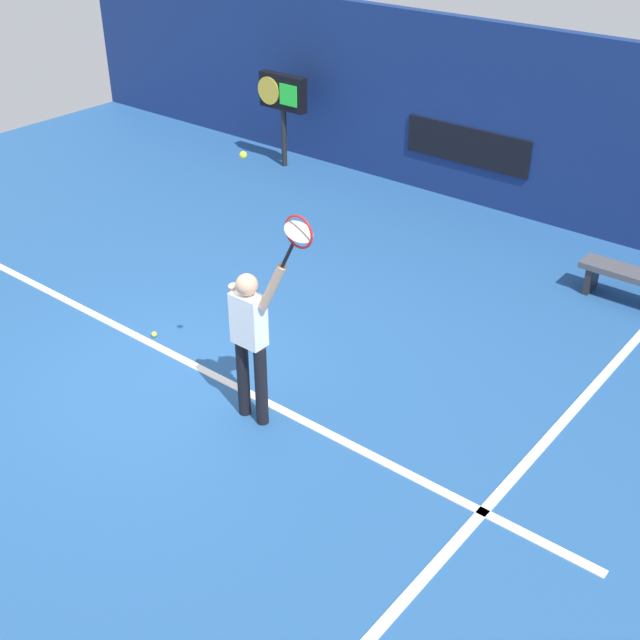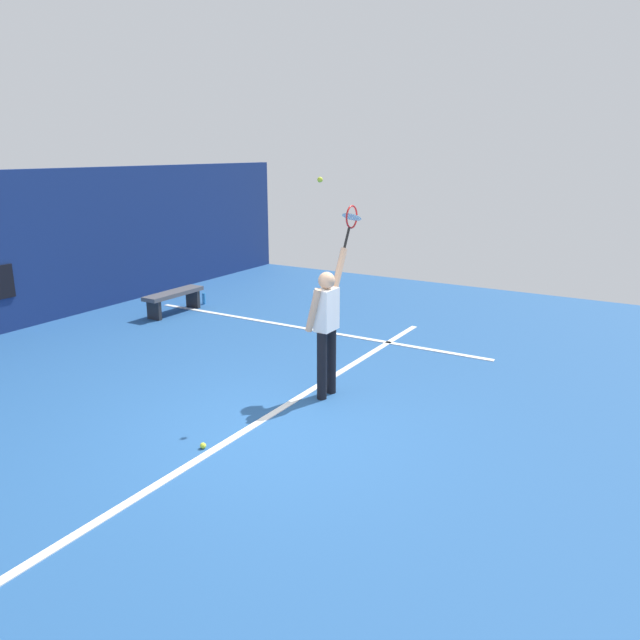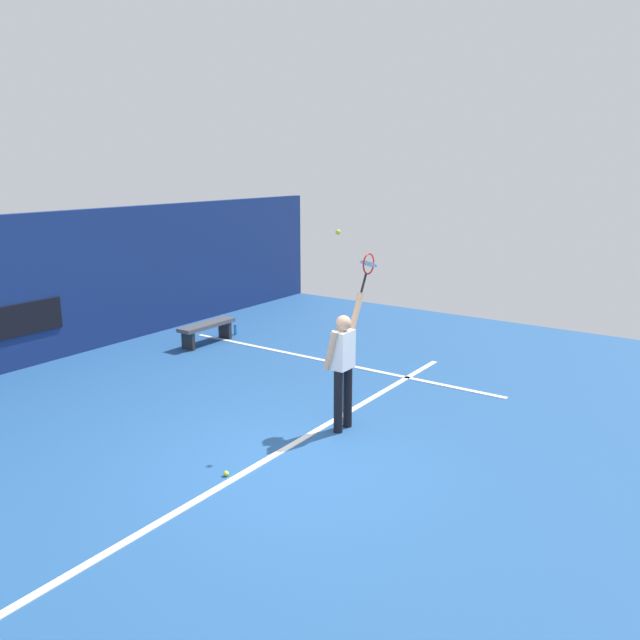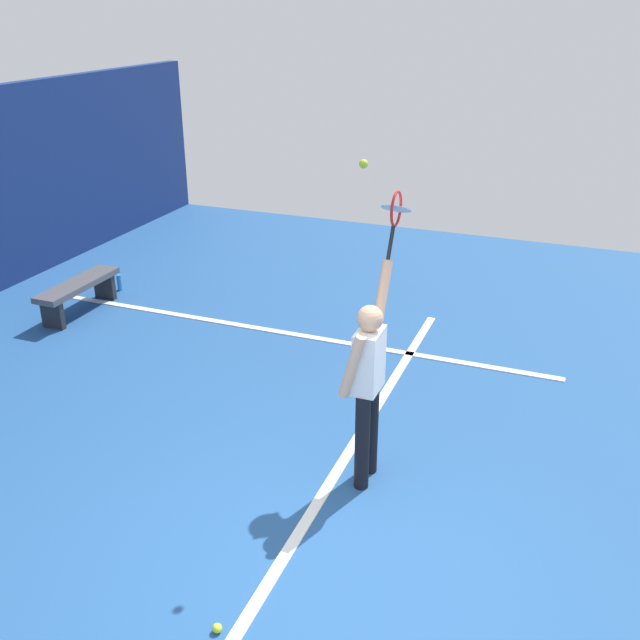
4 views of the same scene
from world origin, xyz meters
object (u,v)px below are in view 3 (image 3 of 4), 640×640
(water_bottle, at_px, (236,329))
(spare_ball, at_px, (226,473))
(tennis_racket, at_px, (368,266))
(court_bench, at_px, (207,328))
(tennis_player, at_px, (343,362))
(tennis_ball, at_px, (338,232))

(water_bottle, height_order, spare_ball, water_bottle)
(tennis_racket, distance_m, court_bench, 5.43)
(tennis_racket, relative_size, court_bench, 0.44)
(court_bench, bearing_deg, tennis_racket, -107.58)
(tennis_player, distance_m, tennis_ball, 1.83)
(tennis_player, relative_size, tennis_ball, 28.65)
(tennis_racket, relative_size, water_bottle, 2.57)
(tennis_racket, distance_m, tennis_ball, 0.87)
(tennis_player, distance_m, court_bench, 5.33)
(court_bench, distance_m, spare_ball, 6.10)
(tennis_player, bearing_deg, tennis_racket, -0.38)
(tennis_player, height_order, court_bench, tennis_player)
(tennis_racket, xyz_separation_m, water_bottle, (2.42, 4.82, -2.18))
(court_bench, height_order, spare_ball, court_bench)
(tennis_racket, height_order, court_bench, tennis_racket)
(court_bench, bearing_deg, water_bottle, 0.00)
(tennis_ball, distance_m, spare_ball, 3.45)
(tennis_ball, bearing_deg, spare_ball, 170.60)
(tennis_racket, bearing_deg, tennis_ball, 173.59)
(tennis_ball, distance_m, court_bench, 5.80)
(tennis_player, height_order, tennis_ball, tennis_ball)
(tennis_racket, bearing_deg, court_bench, 72.42)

